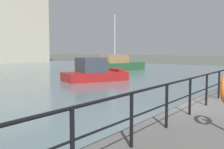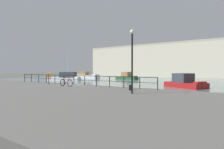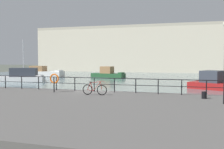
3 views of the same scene
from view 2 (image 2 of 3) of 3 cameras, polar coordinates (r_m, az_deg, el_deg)
name	(u,v)px [view 2 (image 2 of 3)]	position (r m, az deg, el deg)	size (l,w,h in m)	color
ground_plane	(77,92)	(21.17, -11.18, -5.49)	(240.00, 240.00, 0.00)	#4C5147
water_basin	(158,80)	(47.73, 14.71, -1.60)	(80.00, 60.00, 0.01)	slate
quay_promenade	(25,94)	(17.05, -26.52, -5.83)	(56.00, 13.00, 0.88)	#565451
harbor_building	(197,59)	(68.14, 25.96, 4.43)	(69.44, 13.49, 15.06)	beige
moored_green_narrowboat	(86,76)	(52.98, -8.56, -0.45)	(8.35, 2.81, 2.07)	white
moored_harbor_tender	(66,77)	(43.67, -14.77, -0.86)	(8.23, 4.48, 6.23)	white
moored_small_launch	(185,82)	(27.68, 22.61, -2.35)	(6.21, 5.13, 2.06)	maroon
moored_blue_motorboat	(127,77)	(47.84, 4.80, -0.69)	(6.53, 2.94, 2.01)	#23512D
quay_railing	(74,78)	(20.38, -12.32, -1.20)	(19.48, 0.07, 1.08)	black
parked_bicycle	(66,83)	(18.63, -14.69, -2.55)	(1.77, 0.11, 0.98)	black
mooring_bollard	(131,88)	(14.64, 6.14, -4.27)	(0.32, 0.32, 0.44)	black
life_ring_stand	(49,76)	(21.60, -19.77, -0.47)	(0.75, 0.16, 1.40)	black
quay_lamp_post	(132,53)	(12.60, 6.57, 7.07)	(0.32, 0.32, 4.55)	black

